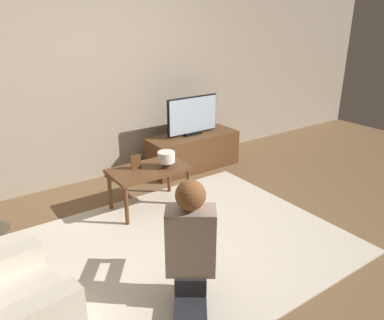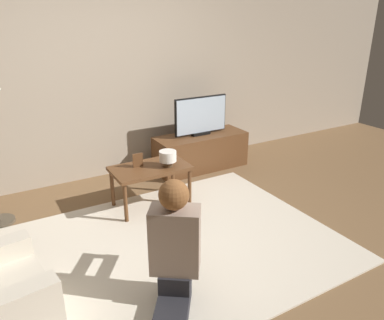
# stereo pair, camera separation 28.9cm
# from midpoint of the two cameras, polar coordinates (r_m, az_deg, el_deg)

# --- Properties ---
(ground_plane) EXTENTS (10.00, 10.00, 0.00)m
(ground_plane) POSITION_cam_midpoint_polar(r_m,az_deg,el_deg) (3.45, -4.22, -13.18)
(ground_plane) COLOR brown
(wall_back) EXTENTS (10.00, 0.06, 2.60)m
(wall_back) POSITION_cam_midpoint_polar(r_m,az_deg,el_deg) (4.66, -17.24, 12.37)
(wall_back) COLOR tan
(wall_back) RESTS_ON ground_plane
(rug) EXTENTS (2.87, 2.19, 0.02)m
(rug) POSITION_cam_midpoint_polar(r_m,az_deg,el_deg) (3.44, -4.23, -13.07)
(rug) COLOR beige
(rug) RESTS_ON ground_plane
(tv_stand) EXTENTS (1.24, 0.47, 0.47)m
(tv_stand) POSITION_cam_midpoint_polar(r_m,az_deg,el_deg) (5.02, -1.54, 1.31)
(tv_stand) COLOR brown
(tv_stand) RESTS_ON ground_plane
(tv) EXTENTS (0.75, 0.08, 0.51)m
(tv) POSITION_cam_midpoint_polar(r_m,az_deg,el_deg) (4.88, -1.62, 6.76)
(tv) COLOR black
(tv) RESTS_ON tv_stand
(coffee_table) EXTENTS (0.81, 0.48, 0.46)m
(coffee_table) POSITION_cam_midpoint_polar(r_m,az_deg,el_deg) (3.94, -8.70, -2.02)
(coffee_table) COLOR brown
(coffee_table) RESTS_ON ground_plane
(person_kneeling) EXTENTS (0.64, 0.76, 0.95)m
(person_kneeling) POSITION_cam_midpoint_polar(r_m,az_deg,el_deg) (2.61, -3.47, -12.59)
(person_kneeling) COLOR #232328
(person_kneeling) RESTS_ON rug
(picture_frame) EXTENTS (0.11, 0.01, 0.15)m
(picture_frame) POSITION_cam_midpoint_polar(r_m,az_deg,el_deg) (3.90, -10.64, -0.33)
(picture_frame) COLOR brown
(picture_frame) RESTS_ON coffee_table
(table_lamp) EXTENTS (0.18, 0.18, 0.17)m
(table_lamp) POSITION_cam_midpoint_polar(r_m,az_deg,el_deg) (3.89, -6.07, 0.28)
(table_lamp) COLOR #4C3823
(table_lamp) RESTS_ON coffee_table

